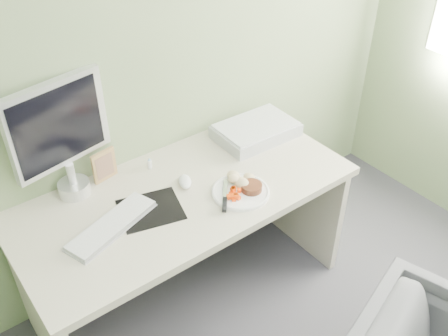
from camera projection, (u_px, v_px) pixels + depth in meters
wall_back at (131, 40)px, 2.21m from camera, size 3.50×0.00×3.50m
desk at (186, 220)px, 2.44m from camera, size 1.60×0.75×0.73m
plate at (241, 192)px, 2.32m from camera, size 0.27×0.27×0.01m
steak at (251, 187)px, 2.31m from camera, size 0.13×0.13×0.03m
potato_pile at (239, 177)px, 2.34m from camera, size 0.13×0.11×0.06m
carrot_heap at (234, 193)px, 2.26m from camera, size 0.09×0.08×0.05m
steak_knife at (225, 199)px, 2.25m from camera, size 0.16×0.19×0.02m
mousepad at (151, 209)px, 2.23m from camera, size 0.32×0.30×0.00m
keyboard at (112, 225)px, 2.13m from camera, size 0.45×0.26×0.02m
computer_mouse at (185, 182)px, 2.36m from camera, size 0.10×0.12×0.04m
photo_frame at (104, 165)px, 2.36m from camera, size 0.13×0.04×0.16m
eyedrop_bottle at (150, 163)px, 2.46m from camera, size 0.02×0.02×0.06m
scanner at (256, 131)px, 2.70m from camera, size 0.44×0.30×0.07m
monitor at (61, 134)px, 2.15m from camera, size 0.47×0.17×0.56m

